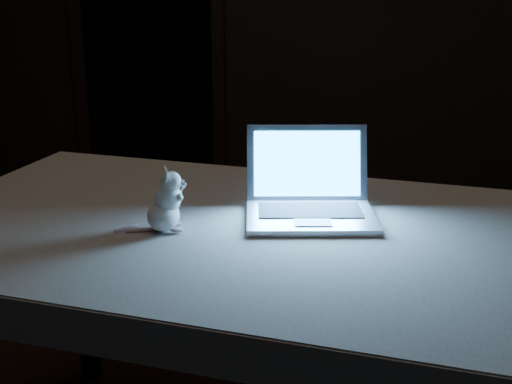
# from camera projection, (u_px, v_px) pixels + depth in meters

# --- Properties ---
(doorway) EXTENTS (1.06, 0.36, 2.13)m
(doorway) POSITION_uv_depth(u_px,v_px,m) (147.00, 31.00, 4.57)
(doorway) COLOR black
(doorway) RESTS_ON back_wall
(table) EXTENTS (1.61, 1.16, 0.80)m
(table) POSITION_uv_depth(u_px,v_px,m) (214.00, 358.00, 1.92)
(table) COLOR black
(table) RESTS_ON floor
(tablecloth) EXTENTS (1.63, 1.11, 0.10)m
(tablecloth) POSITION_uv_depth(u_px,v_px,m) (187.00, 240.00, 1.81)
(tablecloth) COLOR beige
(tablecloth) RESTS_ON table
(laptop) EXTENTS (0.38, 0.35, 0.23)m
(laptop) POSITION_uv_depth(u_px,v_px,m) (312.00, 179.00, 1.77)
(laptop) COLOR silver
(laptop) RESTS_ON tablecloth
(plush_mouse) EXTENTS (0.13, 0.13, 0.16)m
(plush_mouse) POSITION_uv_depth(u_px,v_px,m) (163.00, 200.00, 1.71)
(plush_mouse) COLOR white
(plush_mouse) RESTS_ON tablecloth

